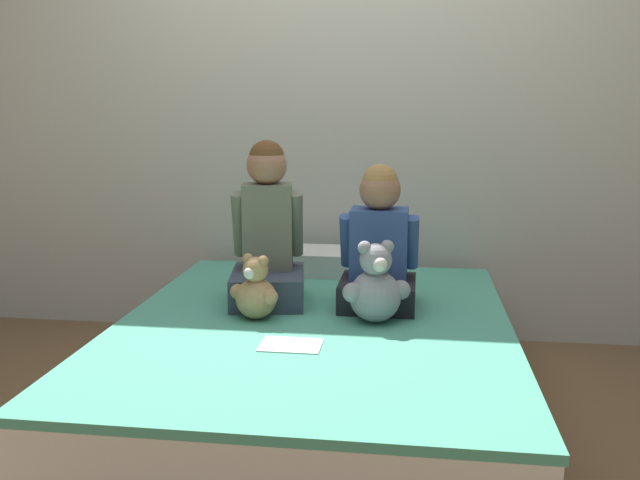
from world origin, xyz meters
The scene contains 9 objects.
ground_plane centered at (0.00, 0.00, 0.00)m, with size 14.00×14.00×0.00m, color brown.
wall_behind_bed centered at (0.00, 1.05, 1.25)m, with size 8.00×0.06×2.50m.
bed centered at (0.00, 0.00, 0.20)m, with size 1.50×1.86×0.40m.
child_on_left centered at (-0.23, 0.25, 0.67)m, with size 0.34×0.39×0.67m.
child_on_right centered at (0.23, 0.25, 0.65)m, with size 0.32×0.31×0.58m.
teddy_bear_held_by_left_child centered at (-0.23, 0.00, 0.51)m, with size 0.20×0.16×0.25m.
teddy_bear_held_by_right_child centered at (0.23, 0.02, 0.53)m, with size 0.25×0.20×0.31m.
pillow_at_headboard centered at (0.00, 0.76, 0.46)m, with size 0.56×0.28×0.11m.
sign_card centered at (-0.04, -0.28, 0.40)m, with size 0.21×0.15×0.00m.
Camera 1 is at (0.35, -2.44, 1.21)m, focal length 38.00 mm.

